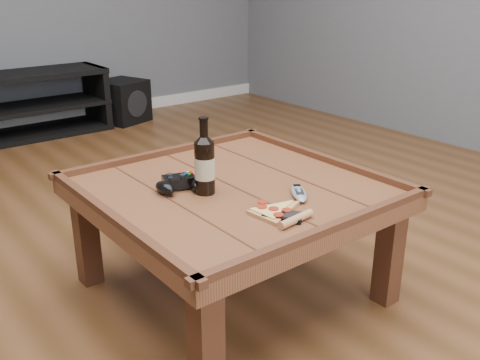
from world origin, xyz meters
TOP-DOWN VIEW (x-y plane):
  - ground at (0.00, 0.00)m, footprint 6.00×6.00m
  - baseboard at (0.00, 2.99)m, footprint 5.00×0.02m
  - coffee_table at (0.00, 0.00)m, footprint 1.03×1.03m
  - media_console at (0.00, 2.75)m, footprint 1.40×0.45m
  - beer_bottle at (-0.12, 0.01)m, footprint 0.07×0.07m
  - game_controller at (-0.17, 0.09)m, footprint 0.19×0.17m
  - pizza_slice at (-0.04, -0.29)m, footprint 0.18×0.27m
  - smartphone at (-0.04, -0.32)m, footprint 0.13×0.14m
  - remote_control at (0.13, -0.22)m, footprint 0.14×0.16m
  - subwoofer at (0.88, 2.71)m, footprint 0.45×0.45m

SIDE VIEW (x-z plane):
  - ground at x=0.00m, z-range 0.00..0.00m
  - baseboard at x=0.00m, z-range 0.00..0.10m
  - subwoofer at x=0.88m, z-range 0.00..0.36m
  - media_console at x=0.00m, z-range 0.00..0.50m
  - coffee_table at x=0.00m, z-range 0.15..0.63m
  - smartphone at x=-0.04m, z-range 0.45..0.47m
  - pizza_slice at x=-0.04m, z-range 0.45..0.47m
  - remote_control at x=0.13m, z-range 0.45..0.47m
  - game_controller at x=-0.17m, z-range 0.45..0.50m
  - beer_bottle at x=-0.12m, z-range 0.42..0.70m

